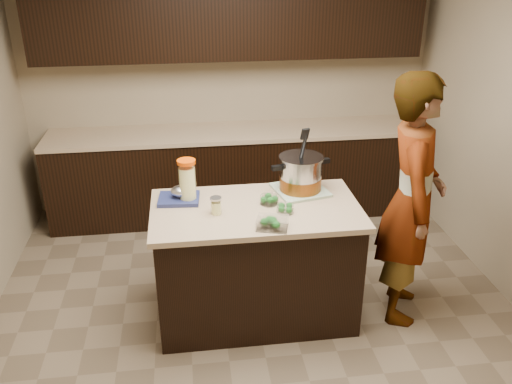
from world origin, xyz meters
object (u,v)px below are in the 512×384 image
stock_pot (301,175)px  lemonade_pitcher (187,183)px  island (256,262)px  person (412,201)px

stock_pot → lemonade_pitcher: size_ratio=1.48×
island → person: (1.10, -0.08, 0.47)m
island → stock_pot: (0.36, 0.22, 0.58)m
stock_pot → lemonade_pitcher: 0.83m
island → stock_pot: stock_pot is taller
lemonade_pitcher → island: bearing=-19.1°
stock_pot → person: person is taller
person → lemonade_pitcher: bearing=99.7°
island → lemonade_pitcher: lemonade_pitcher is taller
lemonade_pitcher → person: size_ratio=0.17×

